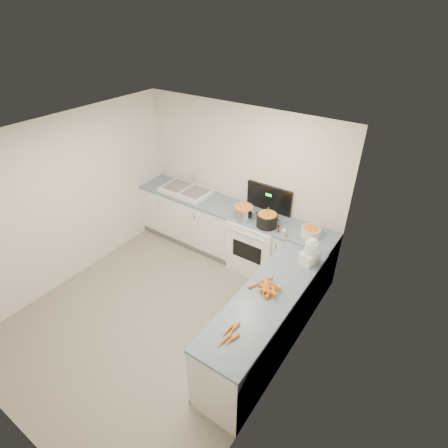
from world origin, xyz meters
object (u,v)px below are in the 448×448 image
Objects in this scene: steel_pot at (243,213)px; stove at (258,243)px; mixing_bowl at (310,232)px; food_processor at (310,253)px; extract_bottle at (278,229)px; sink at (186,190)px; black_pot at (267,221)px; spice_jar at (284,234)px.

stove is at bearing 37.89° from steel_pot.
mixing_bowl is at bearing -0.27° from stove.
steel_pot is 0.86× the size of food_processor.
extract_bottle is at bearing -3.36° from steel_pot.
sink is 2.80× the size of black_pot.
spice_jar is (0.72, -0.08, -0.05)m from steel_pot.
steel_pot is 3.13× the size of extract_bottle.
food_processor reaches higher than mixing_bowl.
black_pot is (0.39, 0.02, -0.00)m from steel_pot.
food_processor is at bearing -27.63° from black_pot.
stove is 13.77× the size of extract_bottle.
food_processor is (0.22, -0.57, 0.09)m from mixing_bowl.
black_pot is at bearing 162.50° from spice_jar.
stove reaches higher than mixing_bowl.
stove reaches higher than steel_pot.
stove is 1.35m from food_processor.
stove reaches higher than spice_jar.
extract_bottle reaches higher than spice_jar.
food_processor is (0.64, -0.39, 0.10)m from extract_bottle.
food_processor is (1.05, -0.58, 0.62)m from stove.
spice_jar is at bearing -7.21° from sink.
black_pot is 0.22m from extract_bottle.
sink reaches higher than steel_pot.
mixing_bowl is at bearing 8.19° from steel_pot.
steel_pot is at bearing -171.81° from mixing_bowl.
food_processor reaches higher than sink.
spice_jar is at bearing -17.50° from black_pot.
black_pot is (0.20, -0.13, 0.56)m from stove.
spice_jar is at bearing -22.91° from extract_bottle.
steel_pot is 3.34× the size of spice_jar.
spice_jar is at bearing 146.86° from food_processor.
sink is 1.99m from spice_jar.
sink is 2.57m from food_processor.
sink is 1.87m from extract_bottle.
black_pot is at bearing 165.54° from extract_bottle.
mixing_bowl is (1.02, 0.15, -0.03)m from steel_pot.
spice_jar is (0.33, -0.10, -0.04)m from black_pot.
sink is 8.71× the size of extract_bottle.
sink is 2.28m from mixing_bowl.
extract_bottle is (0.41, -0.19, 0.52)m from stove.
black_pot is 3.31× the size of spice_jar.
stove is 3.79× the size of food_processor.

